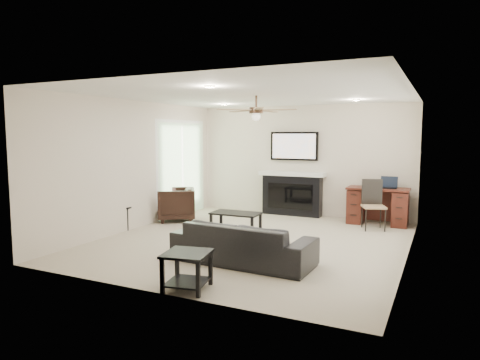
{
  "coord_description": "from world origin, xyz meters",
  "views": [
    {
      "loc": [
        2.93,
        -6.68,
        1.83
      ],
      "look_at": [
        -0.36,
        0.2,
        1.03
      ],
      "focal_mm": 32.0,
      "sensor_mm": 36.0,
      "label": 1
    }
  ],
  "objects_px": {
    "coffee_table": "(236,223)",
    "fireplace_unit": "(292,174)",
    "sofa": "(243,243)",
    "armchair": "(176,204)",
    "desk": "(378,206)"
  },
  "relations": [
    {
      "from": "armchair",
      "to": "coffee_table",
      "type": "height_order",
      "value": "armchair"
    },
    {
      "from": "sofa",
      "to": "coffee_table",
      "type": "bearing_deg",
      "value": -58.42
    },
    {
      "from": "armchair",
      "to": "desk",
      "type": "height_order",
      "value": "desk"
    },
    {
      "from": "coffee_table",
      "to": "fireplace_unit",
      "type": "relative_size",
      "value": 0.47
    },
    {
      "from": "fireplace_unit",
      "to": "coffee_table",
      "type": "bearing_deg",
      "value": -98.66
    },
    {
      "from": "sofa",
      "to": "desk",
      "type": "relative_size",
      "value": 1.66
    },
    {
      "from": "sofa",
      "to": "armchair",
      "type": "height_order",
      "value": "armchair"
    },
    {
      "from": "armchair",
      "to": "desk",
      "type": "relative_size",
      "value": 0.64
    },
    {
      "from": "armchair",
      "to": "fireplace_unit",
      "type": "bearing_deg",
      "value": 95.71
    },
    {
      "from": "sofa",
      "to": "fireplace_unit",
      "type": "height_order",
      "value": "fireplace_unit"
    },
    {
      "from": "fireplace_unit",
      "to": "armchair",
      "type": "bearing_deg",
      "value": -140.58
    },
    {
      "from": "armchair",
      "to": "coffee_table",
      "type": "xyz_separation_m",
      "value": [
        1.7,
        -0.55,
        -0.16
      ]
    },
    {
      "from": "armchair",
      "to": "coffee_table",
      "type": "relative_size",
      "value": 0.87
    },
    {
      "from": "sofa",
      "to": "armchair",
      "type": "xyz_separation_m",
      "value": [
        -2.6,
        2.15,
        0.06
      ]
    },
    {
      "from": "coffee_table",
      "to": "fireplace_unit",
      "type": "xyz_separation_m",
      "value": [
        0.34,
        2.23,
        0.75
      ]
    }
  ]
}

